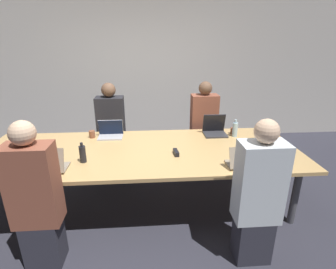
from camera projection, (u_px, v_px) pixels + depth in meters
ground_plane at (143, 203)px, 3.37m from camera, size 24.00×24.00×0.00m
curtain_wall at (142, 70)px, 5.14m from camera, size 12.00×0.06×2.80m
conference_table at (141, 154)px, 3.13m from camera, size 3.75×1.37×0.74m
laptop_near_right at (245, 161)px, 2.68m from camera, size 0.35×0.23×0.22m
person_near_right at (258, 197)px, 2.31m from camera, size 0.40×0.24×1.39m
laptop_far_right at (215, 129)px, 3.60m from camera, size 0.31×0.27×0.27m
person_far_right at (203, 128)px, 4.09m from camera, size 0.40×0.24×1.39m
cup_far_right at (233, 131)px, 3.62m from camera, size 0.07×0.07×0.09m
bottle_far_right at (235, 129)px, 3.50m from camera, size 0.07×0.07×0.24m
laptop_near_left at (50, 165)px, 2.59m from camera, size 0.31×0.25×0.25m
person_near_left at (36, 200)px, 2.26m from camera, size 0.40×0.24×1.39m
cup_near_left at (28, 164)px, 2.66m from camera, size 0.07×0.07×0.09m
bottle_near_left at (83, 154)px, 2.78m from camera, size 0.07×0.07×0.22m
laptop_far_midleft at (111, 132)px, 3.50m from camera, size 0.33×0.22×0.23m
person_far_midleft at (112, 131)px, 3.94m from camera, size 0.40×0.24×1.39m
cup_far_midleft at (92, 134)px, 3.48m from camera, size 0.08×0.08×0.10m
stapler at (176, 152)px, 2.98m from camera, size 0.06×0.15×0.05m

